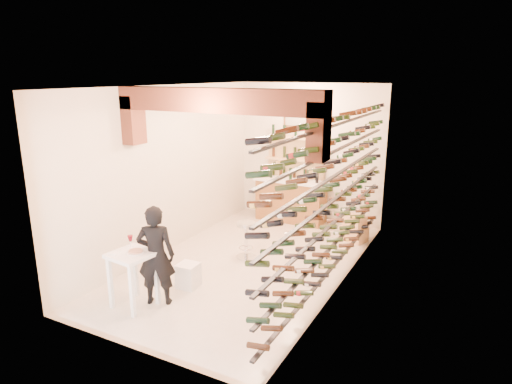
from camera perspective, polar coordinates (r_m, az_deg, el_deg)
ground at (r=8.36m, az=-0.96°, el=-9.11°), size 6.00×6.00×0.00m
room_shell at (r=7.50m, az=-1.99°, el=6.05°), size 3.52×6.02×3.21m
wine_rack at (r=7.27m, az=9.64°, el=-0.10°), size 0.32×5.70×2.56m
back_counter at (r=10.55m, az=4.47°, el=-0.90°), size 1.70×0.62×1.29m
back_shelving at (r=10.61m, az=5.05°, el=2.72°), size 1.40×0.31×2.73m
tasting_table at (r=6.93m, az=-15.50°, el=-8.64°), size 0.66×0.66×1.04m
white_stool at (r=7.53m, az=-8.63°, el=-10.48°), size 0.34×0.34×0.40m
person at (r=6.90m, az=-12.66°, el=-7.90°), size 0.67×0.59×1.55m
chrome_barstool at (r=8.46m, az=-1.29°, el=-5.82°), size 0.36×0.36×0.71m
crate_lower at (r=9.61m, az=12.38°, el=-5.21°), size 0.60×0.51×0.31m
crate_upper at (r=9.52m, az=12.47°, el=-3.65°), size 0.50×0.44×0.25m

